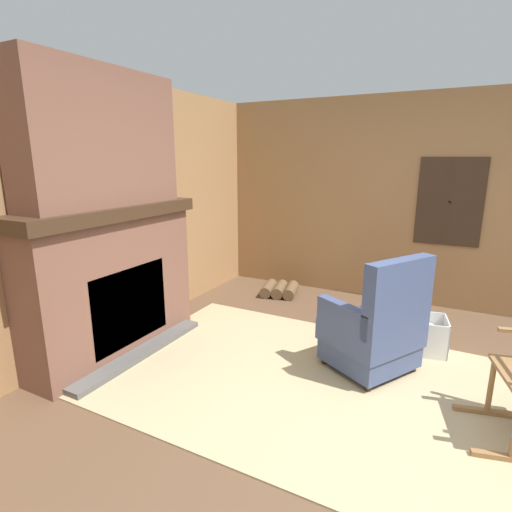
# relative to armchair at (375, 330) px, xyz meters

# --- Properties ---
(ground_plane) EXTENTS (14.00, 14.00, 0.00)m
(ground_plane) POSITION_rel_armchair_xyz_m (0.20, -0.70, -0.37)
(ground_plane) COLOR brown
(wood_panel_wall_left) EXTENTS (0.06, 5.74, 2.45)m
(wood_panel_wall_left) POSITION_rel_armchair_xyz_m (-2.40, -0.70, 0.86)
(wood_panel_wall_left) COLOR #9E7247
(wood_panel_wall_left) RESTS_ON ground
(wood_panel_wall_back) EXTENTS (5.74, 0.09, 2.45)m
(wood_panel_wall_back) POSITION_rel_armchair_xyz_m (0.21, 1.90, 0.86)
(wood_panel_wall_back) COLOR #9E7247
(wood_panel_wall_back) RESTS_ON ground
(fireplace_hearth) EXTENTS (0.61, 1.75, 1.33)m
(fireplace_hearth) POSITION_rel_armchair_xyz_m (-2.15, -0.70, 0.30)
(fireplace_hearth) COLOR brown
(fireplace_hearth) RESTS_ON ground
(chimney_breast) EXTENTS (0.36, 1.46, 1.10)m
(chimney_breast) POSITION_rel_armchair_xyz_m (-2.16, -0.70, 1.51)
(chimney_breast) COLOR brown
(chimney_breast) RESTS_ON fireplace_hearth
(area_rug) EXTENTS (3.36, 2.17, 0.01)m
(area_rug) POSITION_rel_armchair_xyz_m (-0.37, -0.39, -0.36)
(area_rug) COLOR tan
(area_rug) RESTS_ON ground
(armchair) EXTENTS (0.86, 0.88, 1.00)m
(armchair) POSITION_rel_armchair_xyz_m (0.00, 0.00, 0.00)
(armchair) COLOR #3D4C75
(armchair) RESTS_ON ground
(firewood_stack) EXTENTS (0.52, 0.51, 0.14)m
(firewood_stack) POSITION_rel_armchair_xyz_m (-1.47, 1.38, -0.29)
(firewood_stack) COLOR brown
(firewood_stack) RESTS_ON ground
(laundry_basket) EXTENTS (0.47, 0.41, 0.33)m
(laundry_basket) POSITION_rel_armchair_xyz_m (0.32, 0.56, -0.20)
(laundry_basket) COLOR white
(laundry_basket) RESTS_ON ground
(oil_lamp_vase) EXTENTS (0.13, 0.13, 0.29)m
(oil_lamp_vase) POSITION_rel_armchair_xyz_m (-2.20, -1.01, 1.07)
(oil_lamp_vase) COLOR #B24C42
(oil_lamp_vase) RESTS_ON fireplace_hearth
(storage_case) EXTENTS (0.18, 0.26, 0.15)m
(storage_case) POSITION_rel_armchair_xyz_m (-2.20, -0.22, 1.04)
(storage_case) COLOR brown
(storage_case) RESTS_ON fireplace_hearth
(decorative_plate_on_mantel) EXTENTS (0.07, 0.29, 0.29)m
(decorative_plate_on_mantel) POSITION_rel_armchair_xyz_m (-2.22, -0.72, 1.11)
(decorative_plate_on_mantel) COLOR #336093
(decorative_plate_on_mantel) RESTS_ON fireplace_hearth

